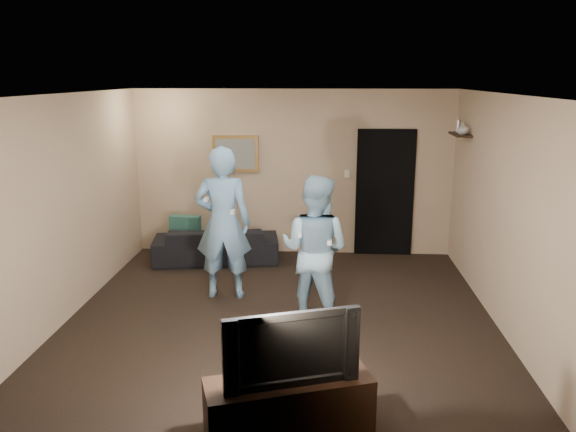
# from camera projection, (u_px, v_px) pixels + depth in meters

# --- Properties ---
(ground) EXTENTS (5.00, 5.00, 0.00)m
(ground) POSITION_uv_depth(u_px,v_px,m) (281.00, 314.00, 6.75)
(ground) COLOR black
(ground) RESTS_ON ground
(ceiling) EXTENTS (5.00, 5.00, 0.04)m
(ceiling) POSITION_uv_depth(u_px,v_px,m) (281.00, 94.00, 6.12)
(ceiling) COLOR silver
(ceiling) RESTS_ON wall_back
(wall_back) EXTENTS (5.00, 0.04, 2.60)m
(wall_back) POSITION_uv_depth(u_px,v_px,m) (293.00, 173.00, 8.85)
(wall_back) COLOR tan
(wall_back) RESTS_ON ground
(wall_front) EXTENTS (5.00, 0.04, 2.60)m
(wall_front) POSITION_uv_depth(u_px,v_px,m) (255.00, 291.00, 4.01)
(wall_front) COLOR tan
(wall_front) RESTS_ON ground
(wall_left) EXTENTS (0.04, 5.00, 2.60)m
(wall_left) POSITION_uv_depth(u_px,v_px,m) (69.00, 207.00, 6.59)
(wall_left) COLOR tan
(wall_left) RESTS_ON ground
(wall_right) EXTENTS (0.04, 5.00, 2.60)m
(wall_right) POSITION_uv_depth(u_px,v_px,m) (503.00, 213.00, 6.28)
(wall_right) COLOR tan
(wall_right) RESTS_ON ground
(sofa) EXTENTS (1.97, 1.00, 0.55)m
(sofa) POSITION_uv_depth(u_px,v_px,m) (216.00, 244.00, 8.63)
(sofa) COLOR black
(sofa) RESTS_ON ground
(throw_pillow) EXTENTS (0.48, 0.20, 0.47)m
(throw_pillow) POSITION_uv_depth(u_px,v_px,m) (185.00, 231.00, 8.61)
(throw_pillow) COLOR #16443C
(throw_pillow) RESTS_ON sofa
(painting_frame) EXTENTS (0.72, 0.05, 0.57)m
(painting_frame) POSITION_uv_depth(u_px,v_px,m) (236.00, 154.00, 8.81)
(painting_frame) COLOR olive
(painting_frame) RESTS_ON wall_back
(painting_canvas) EXTENTS (0.62, 0.01, 0.47)m
(painting_canvas) POSITION_uv_depth(u_px,v_px,m) (235.00, 154.00, 8.79)
(painting_canvas) COLOR slate
(painting_canvas) RESTS_ON painting_frame
(doorway) EXTENTS (0.90, 0.06, 2.00)m
(doorway) POSITION_uv_depth(u_px,v_px,m) (385.00, 193.00, 8.81)
(doorway) COLOR black
(doorway) RESTS_ON ground
(light_switch) EXTENTS (0.08, 0.02, 0.12)m
(light_switch) POSITION_uv_depth(u_px,v_px,m) (347.00, 174.00, 8.78)
(light_switch) COLOR silver
(light_switch) RESTS_ON wall_back
(wall_shelf) EXTENTS (0.20, 0.60, 0.03)m
(wall_shelf) POSITION_uv_depth(u_px,v_px,m) (460.00, 135.00, 7.86)
(wall_shelf) COLOR black
(wall_shelf) RESTS_ON wall_right
(shelf_vase) EXTENTS (0.20, 0.20, 0.16)m
(shelf_vase) POSITION_uv_depth(u_px,v_px,m) (463.00, 129.00, 7.71)
(shelf_vase) COLOR silver
(shelf_vase) RESTS_ON wall_shelf
(shelf_figurine) EXTENTS (0.06, 0.06, 0.18)m
(shelf_figurine) POSITION_uv_depth(u_px,v_px,m) (458.00, 126.00, 7.98)
(shelf_figurine) COLOR #B9B9BD
(shelf_figurine) RESTS_ON wall_shelf
(tv_console) EXTENTS (1.38, 0.81, 0.47)m
(tv_console) POSITION_uv_depth(u_px,v_px,m) (289.00, 406.00, 4.44)
(tv_console) COLOR black
(tv_console) RESTS_ON ground
(television) EXTENTS (1.05, 0.46, 0.61)m
(television) POSITION_uv_depth(u_px,v_px,m) (289.00, 344.00, 4.31)
(television) COLOR black
(television) RESTS_ON tv_console
(wii_player_left) EXTENTS (0.74, 0.54, 1.96)m
(wii_player_left) POSITION_uv_depth(u_px,v_px,m) (223.00, 223.00, 7.10)
(wii_player_left) COLOR #75A4CB
(wii_player_left) RESTS_ON ground
(wii_player_right) EXTENTS (1.02, 0.92, 1.73)m
(wii_player_right) POSITION_uv_depth(u_px,v_px,m) (315.00, 250.00, 6.39)
(wii_player_right) COLOR #88AFC6
(wii_player_right) RESTS_ON ground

